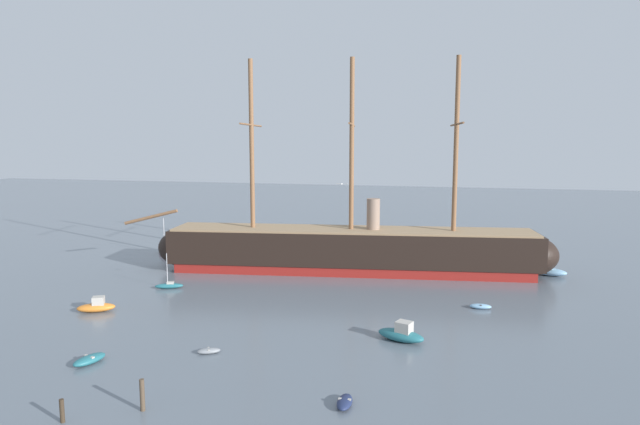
{
  "coord_description": "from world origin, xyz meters",
  "views": [
    {
      "loc": [
        18.4,
        -23.51,
        17.86
      ],
      "look_at": [
        2.51,
        37.25,
        9.73
      ],
      "focal_mm": 30.52,
      "sensor_mm": 36.0,
      "label": 1
    }
  ],
  "objects_px": {
    "dinghy_alongside_stern": "(481,306)",
    "sailboat_far_left": "(164,251)",
    "motorboat_mid_left": "(96,306)",
    "sailboat_alongside_bow": "(169,286)",
    "dinghy_foreground_right": "(345,402)",
    "motorboat_far_right": "(549,271)",
    "dinghy_foreground_left": "(89,359)",
    "dinghy_near_centre": "(209,351)",
    "mooring_piling_nearest": "(62,411)",
    "motorboat_mid_right": "(401,334)",
    "dinghy_distant_centre": "(345,250)",
    "tall_ship": "(351,249)",
    "mooring_piling_left_pair": "(142,395)",
    "seagull_in_flight": "(342,184)"
  },
  "relations": [
    {
      "from": "mooring_piling_nearest",
      "to": "seagull_in_flight",
      "type": "bearing_deg",
      "value": 59.39
    },
    {
      "from": "motorboat_far_right",
      "to": "dinghy_foreground_left",
      "type": "bearing_deg",
      "value": -134.69
    },
    {
      "from": "dinghy_near_centre",
      "to": "sailboat_far_left",
      "type": "distance_m",
      "value": 44.29
    },
    {
      "from": "motorboat_mid_right",
      "to": "dinghy_alongside_stern",
      "type": "distance_m",
      "value": 13.84
    },
    {
      "from": "dinghy_foreground_left",
      "to": "motorboat_mid_left",
      "type": "distance_m",
      "value": 14.52
    },
    {
      "from": "motorboat_mid_right",
      "to": "motorboat_far_right",
      "type": "relative_size",
      "value": 1.01
    },
    {
      "from": "seagull_in_flight",
      "to": "mooring_piling_left_pair",
      "type": "bearing_deg",
      "value": -114.86
    },
    {
      "from": "tall_ship",
      "to": "mooring_piling_nearest",
      "type": "height_order",
      "value": "tall_ship"
    },
    {
      "from": "sailboat_far_left",
      "to": "mooring_piling_left_pair",
      "type": "xyz_separation_m",
      "value": [
        25.75,
        -46.38,
        0.61
      ]
    },
    {
      "from": "tall_ship",
      "to": "dinghy_alongside_stern",
      "type": "height_order",
      "value": "tall_ship"
    },
    {
      "from": "dinghy_alongside_stern",
      "to": "sailboat_far_left",
      "type": "bearing_deg",
      "value": 160.35
    },
    {
      "from": "sailboat_alongside_bow",
      "to": "dinghy_alongside_stern",
      "type": "height_order",
      "value": "sailboat_alongside_bow"
    },
    {
      "from": "seagull_in_flight",
      "to": "tall_ship",
      "type": "bearing_deg",
      "value": 99.0
    },
    {
      "from": "dinghy_foreground_left",
      "to": "dinghy_near_centre",
      "type": "relative_size",
      "value": 1.48
    },
    {
      "from": "dinghy_alongside_stern",
      "to": "sailboat_far_left",
      "type": "relative_size",
      "value": 0.4
    },
    {
      "from": "sailboat_alongside_bow",
      "to": "dinghy_distant_centre",
      "type": "bearing_deg",
      "value": 59.23
    },
    {
      "from": "motorboat_far_right",
      "to": "seagull_in_flight",
      "type": "distance_m",
      "value": 37.74
    },
    {
      "from": "dinghy_distant_centre",
      "to": "seagull_in_flight",
      "type": "height_order",
      "value": "seagull_in_flight"
    },
    {
      "from": "sailboat_alongside_bow",
      "to": "seagull_in_flight",
      "type": "distance_m",
      "value": 28.26
    },
    {
      "from": "dinghy_distant_centre",
      "to": "dinghy_foreground_right",
      "type": "bearing_deg",
      "value": -77.96
    },
    {
      "from": "motorboat_mid_left",
      "to": "sailboat_far_left",
      "type": "xyz_separation_m",
      "value": [
        -8.87,
        28.65,
        -0.08
      ]
    },
    {
      "from": "dinghy_near_centre",
      "to": "mooring_piling_nearest",
      "type": "xyz_separation_m",
      "value": [
        -3.93,
        -12.87,
        0.54
      ]
    },
    {
      "from": "dinghy_foreground_right",
      "to": "motorboat_mid_left",
      "type": "xyz_separation_m",
      "value": [
        -29.85,
        13.69,
        0.29
      ]
    },
    {
      "from": "motorboat_mid_left",
      "to": "dinghy_distant_centre",
      "type": "height_order",
      "value": "motorboat_mid_left"
    },
    {
      "from": "tall_ship",
      "to": "dinghy_foreground_right",
      "type": "relative_size",
      "value": 25.22
    },
    {
      "from": "dinghy_foreground_right",
      "to": "motorboat_far_right",
      "type": "distance_m",
      "value": 46.85
    },
    {
      "from": "mooring_piling_left_pair",
      "to": "motorboat_far_right",
      "type": "bearing_deg",
      "value": 55.67
    },
    {
      "from": "motorboat_far_right",
      "to": "sailboat_far_left",
      "type": "bearing_deg",
      "value": -179.53
    },
    {
      "from": "dinghy_alongside_stern",
      "to": "sailboat_far_left",
      "type": "xyz_separation_m",
      "value": [
        -48.35,
        17.27,
        0.22
      ]
    },
    {
      "from": "dinghy_foreground_left",
      "to": "motorboat_mid_left",
      "type": "bearing_deg",
      "value": 124.72
    },
    {
      "from": "sailboat_far_left",
      "to": "motorboat_mid_left",
      "type": "bearing_deg",
      "value": -72.8
    },
    {
      "from": "motorboat_mid_right",
      "to": "mooring_piling_left_pair",
      "type": "relative_size",
      "value": 2.17
    },
    {
      "from": "tall_ship",
      "to": "dinghy_foreground_right",
      "type": "distance_m",
      "value": 39.13
    },
    {
      "from": "motorboat_mid_left",
      "to": "sailboat_alongside_bow",
      "type": "xyz_separation_m",
      "value": [
        2.66,
        10.24,
        -0.2
      ]
    },
    {
      "from": "motorboat_mid_right",
      "to": "dinghy_distant_centre",
      "type": "xyz_separation_m",
      "value": [
        -13.32,
        37.96,
        -0.37
      ]
    },
    {
      "from": "motorboat_mid_right",
      "to": "dinghy_alongside_stern",
      "type": "xyz_separation_m",
      "value": [
        7.24,
        11.79,
        -0.38
      ]
    },
    {
      "from": "sailboat_alongside_bow",
      "to": "dinghy_distant_centre",
      "type": "distance_m",
      "value": 31.79
    },
    {
      "from": "motorboat_mid_right",
      "to": "motorboat_far_right",
      "type": "height_order",
      "value": "motorboat_mid_right"
    },
    {
      "from": "dinghy_foreground_right",
      "to": "motorboat_mid_left",
      "type": "distance_m",
      "value": 32.84
    },
    {
      "from": "mooring_piling_left_pair",
      "to": "mooring_piling_nearest",
      "type": "bearing_deg",
      "value": -147.15
    },
    {
      "from": "sailboat_far_left",
      "to": "motorboat_far_right",
      "type": "xyz_separation_m",
      "value": [
        57.75,
        0.47,
        0.16
      ]
    },
    {
      "from": "tall_ship",
      "to": "seagull_in_flight",
      "type": "relative_size",
      "value": 51.74
    },
    {
      "from": "sailboat_alongside_bow",
      "to": "dinghy_distant_centre",
      "type": "relative_size",
      "value": 1.81
    },
    {
      "from": "tall_ship",
      "to": "dinghy_alongside_stern",
      "type": "relative_size",
      "value": 25.9
    },
    {
      "from": "dinghy_foreground_left",
      "to": "dinghy_foreground_right",
      "type": "distance_m",
      "value": 21.65
    },
    {
      "from": "dinghy_near_centre",
      "to": "mooring_piling_left_pair",
      "type": "xyz_separation_m",
      "value": [
        0.19,
        -10.21,
        0.87
      ]
    },
    {
      "from": "tall_ship",
      "to": "mooring_piling_left_pair",
      "type": "height_order",
      "value": "tall_ship"
    },
    {
      "from": "motorboat_mid_left",
      "to": "sailboat_alongside_bow",
      "type": "height_order",
      "value": "sailboat_alongside_bow"
    },
    {
      "from": "motorboat_far_right",
      "to": "mooring_piling_nearest",
      "type": "bearing_deg",
      "value": -126.11
    },
    {
      "from": "tall_ship",
      "to": "mooring_piling_left_pair",
      "type": "xyz_separation_m",
      "value": [
        -5.64,
        -42.38,
        -2.07
      ]
    }
  ]
}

